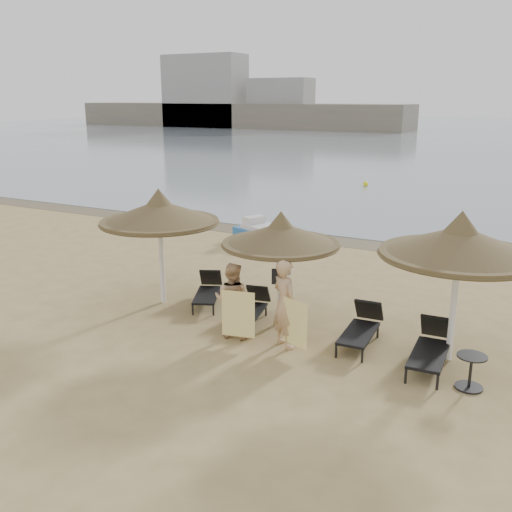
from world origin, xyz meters
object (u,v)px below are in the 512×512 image
Objects in this scene: palapa_left at (159,213)px; lounger_near_left at (252,307)px; lounger_far_left at (208,290)px; lounger_far_right at (431,346)px; palapa_center at (281,235)px; pedal_boat at (260,233)px; lounger_near_right at (362,326)px; person_right at (285,297)px; palapa_right at (460,243)px; side_table at (470,373)px; person_left at (232,294)px.

lounger_near_left is at bearing 0.18° from palapa_left.
palapa_left is 3.29m from lounger_near_left.
lounger_far_right is (5.76, -0.91, 0.04)m from lounger_far_left.
pedal_boat is at bearing 120.94° from palapa_center.
lounger_far_left is 0.95× the size of lounger_near_right.
lounger_near_right reaches higher than lounger_far_left.
palapa_center reaches higher than person_right.
palapa_right is 10.58m from pedal_boat.
person_right is (-3.73, 0.08, 0.80)m from side_table.
palapa_left is 4.61× the size of side_table.
palapa_center is at bearing -126.01° from person_left.
palapa_center is (3.26, 0.12, -0.23)m from palapa_left.
pedal_boat reaches higher than lounger_far_right.
palapa_center reaches higher than person_left.
palapa_right reaches higher than lounger_near_left.
lounger_far_right is at bearing -17.33° from lounger_near_left.
pedal_boat is at bearing 139.01° from palapa_right.
lounger_far_right is (-0.29, -0.39, -2.04)m from palapa_right.
palapa_right is 1.82× the size of lounger_near_left.
lounger_near_left is (2.59, 0.01, -2.02)m from palapa_left.
side_table is at bearing -41.58° from lounger_far_right.
pedal_boat reaches higher than side_table.
lounger_near_left is 1.80m from person_right.
palapa_center is 1.40× the size of lounger_far_right.
palapa_right is at bearing 51.05° from lounger_far_right.
lounger_far_right is at bearing -16.70° from lounger_near_right.
side_table is 3.82m from person_right.
lounger_far_left is at bearing 169.77° from palapa_center.
lounger_far_right is 0.87× the size of pedal_boat.
lounger_far_left is 0.89× the size of person_left.
lounger_near_left is at bearing -7.84° from person_right.
lounger_far_left is 6.78m from side_table.
palapa_right is 3.59m from person_right.
pedal_boat is at bearing 96.27° from palapa_left.
lounger_far_right is (6.79, -0.39, -1.97)m from palapa_left.
lounger_near_right is at bearing 163.96° from lounger_far_right.
palapa_left is 4.19m from person_right.
lounger_near_left is at bearing -170.26° from palapa_center.
palapa_right is at bearing -2.49° from lounger_near_right.
lounger_far_right is 2.96× the size of side_table.
palapa_center reaches higher than lounger_near_left.
side_table is at bearing -26.99° from lounger_near_right.
palapa_left is 0.97× the size of palapa_right.
lounger_near_right is at bearing 156.28° from side_table.
palapa_center is at bearing -34.52° from pedal_boat.
palapa_right reaches higher than person_left.
person_right reaches higher than lounger_far_right.
person_left is at bearing -21.34° from palapa_left.
palapa_right is (3.82, -0.12, 0.31)m from palapa_center.
person_right is at bearing -148.67° from lounger_near_right.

